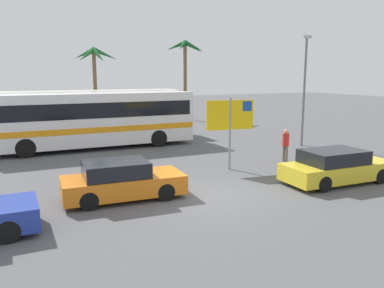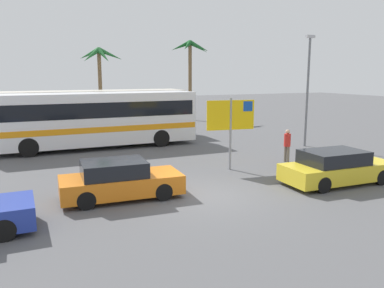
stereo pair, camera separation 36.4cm
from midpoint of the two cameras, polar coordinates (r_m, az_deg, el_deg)
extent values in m
plane|color=#565659|center=(13.83, 2.70, -7.52)|extent=(120.00, 120.00, 0.00)
cube|color=white|center=(22.89, -13.71, 3.69)|extent=(11.65, 2.54, 2.90)
cube|color=black|center=(22.84, -13.77, 5.06)|extent=(11.18, 2.57, 0.84)
cube|color=orange|center=(22.95, -13.66, 2.43)|extent=(11.53, 2.57, 0.32)
cylinder|color=black|center=(25.04, -5.94, 1.64)|extent=(1.00, 0.28, 1.00)
cylinder|color=black|center=(22.90, -4.14, 0.86)|extent=(1.00, 0.28, 1.00)
cylinder|color=black|center=(23.82, -22.66, 0.46)|extent=(1.00, 0.28, 1.00)
cylinder|color=black|center=(21.56, -22.47, -0.48)|extent=(1.00, 0.28, 1.00)
cube|color=silver|center=(26.23, -13.52, 4.49)|extent=(11.65, 2.54, 2.90)
cube|color=black|center=(26.18, -13.57, 5.69)|extent=(11.18, 2.57, 0.84)
cube|color=gold|center=(26.28, -13.47, 3.39)|extent=(11.53, 2.57, 0.32)
cylinder|color=black|center=(28.35, -6.67, 2.62)|extent=(1.00, 0.28, 1.00)
cylinder|color=black|center=(26.19, -5.15, 2.03)|extent=(1.00, 0.28, 1.00)
cylinder|color=black|center=(27.09, -21.39, 1.63)|extent=(1.00, 0.28, 1.00)
cylinder|color=black|center=(24.82, -21.10, 0.93)|extent=(1.00, 0.28, 1.00)
cylinder|color=gray|center=(17.23, 6.26, 1.44)|extent=(0.11, 0.11, 3.20)
cube|color=yellow|center=(17.12, 6.32, 4.25)|extent=(2.19, 0.36, 1.30)
cube|color=#1447A8|center=(17.41, 8.79, 5.52)|extent=(0.45, 0.13, 0.44)
cylinder|color=black|center=(12.61, -24.98, -8.83)|extent=(0.60, 0.16, 0.60)
cylinder|color=black|center=(11.08, -25.08, -11.43)|extent=(0.60, 0.16, 0.60)
cube|color=orange|center=(13.55, -9.57, -5.87)|extent=(4.17, 1.97, 0.64)
cube|color=black|center=(13.36, -10.67, -3.57)|extent=(2.21, 1.72, 0.52)
cylinder|color=black|center=(14.63, -5.29, -5.32)|extent=(0.61, 0.19, 0.60)
cylinder|color=black|center=(13.16, -3.40, -7.07)|extent=(0.61, 0.19, 0.60)
cylinder|color=black|center=(14.19, -15.23, -6.13)|extent=(0.61, 0.19, 0.60)
cylinder|color=black|center=(12.68, -14.48, -8.08)|extent=(0.61, 0.19, 0.60)
cube|color=yellow|center=(16.24, 21.33, -3.76)|extent=(4.58, 1.92, 0.64)
cube|color=black|center=(15.93, 20.75, -1.84)|extent=(2.41, 1.70, 0.52)
cylinder|color=black|center=(17.80, 22.80, -3.28)|extent=(0.61, 0.18, 0.60)
cylinder|color=black|center=(16.74, 26.69, -4.40)|extent=(0.61, 0.18, 0.60)
cylinder|color=black|center=(15.98, 15.62, -4.33)|extent=(0.61, 0.18, 0.60)
cylinder|color=black|center=(14.78, 19.45, -5.71)|extent=(0.61, 0.18, 0.60)
cylinder|color=#706656|center=(19.37, 14.48, -1.50)|extent=(0.13, 0.13, 0.77)
cylinder|color=#706656|center=(19.49, 14.10, -1.41)|extent=(0.13, 0.13, 0.77)
cylinder|color=red|center=(19.30, 14.38, 0.56)|extent=(0.32, 0.32, 0.61)
sphere|color=tan|center=(19.24, 14.43, 1.76)|extent=(0.21, 0.21, 0.21)
cylinder|color=slate|center=(23.72, 17.03, 7.12)|extent=(0.14, 0.14, 6.23)
cube|color=#B2B2B7|center=(23.79, 17.44, 14.87)|extent=(0.56, 0.20, 0.16)
cylinder|color=brown|center=(34.38, -13.04, 7.98)|extent=(0.32, 0.32, 6.06)
cone|color=#23662D|center=(34.47, -11.60, 12.75)|extent=(2.13, 0.73, 1.21)
cone|color=#23662D|center=(35.34, -12.76, 12.71)|extent=(1.39, 2.06, 1.13)
cone|color=#23662D|center=(34.97, -14.58, 12.67)|extent=(1.78, 1.82, 1.13)
cone|color=#23662D|center=(33.72, -14.27, 12.54)|extent=(1.88, 1.59, 1.39)
cone|color=#23662D|center=(33.58, -12.56, 12.59)|extent=(0.91, 2.07, 1.41)
cylinder|color=brown|center=(36.24, 0.01, 8.98)|extent=(0.32, 0.32, 6.87)
cone|color=#195623|center=(36.57, 1.35, 14.11)|extent=(1.94, 0.69, 1.14)
cone|color=#195623|center=(37.11, -0.08, 13.87)|extent=(1.05, 1.87, 1.35)
cone|color=#195623|center=(36.88, -1.14, 14.24)|extent=(1.30, 1.91, 0.95)
cone|color=#195623|center=(36.07, -1.35, 14.18)|extent=(1.95, 0.67, 1.13)
cone|color=#195623|center=(35.48, -0.39, 14.26)|extent=(1.57, 1.74, 1.12)
cone|color=#195623|center=(35.96, 1.23, 14.05)|extent=(1.53, 1.71, 1.29)
camera|label=1|loc=(0.18, -89.36, 0.11)|focal=36.24mm
camera|label=2|loc=(0.18, 90.64, -0.11)|focal=36.24mm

